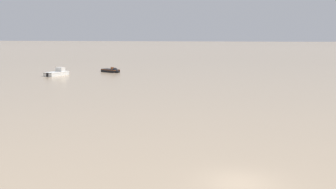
{
  "coord_description": "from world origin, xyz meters",
  "views": [
    {
      "loc": [
        -0.85,
        -22.94,
        8.67
      ],
      "look_at": [
        -8.48,
        28.73,
        0.69
      ],
      "focal_mm": 43.17,
      "sensor_mm": 36.0,
      "label": 1
    }
  ],
  "objects": [
    {
      "name": "motorboat_moored_2",
      "position": [
        -35.39,
        56.44,
        0.36
      ],
      "size": [
        3.91,
        6.58,
        2.37
      ],
      "rotation": [
        0.0,
        0.0,
        1.27
      ],
      "color": "white",
      "rests_on": "ground"
    },
    {
      "name": "ground_plane",
      "position": [
        0.0,
        0.0,
        0.0
      ],
      "size": [
        800.0,
        800.0,
        0.0
      ],
      "primitive_type": "plane",
      "color": "tan"
    },
    {
      "name": "motorboat_moored_3",
      "position": [
        -26.12,
        63.7,
        0.25
      ],
      "size": [
        5.36,
        4.53,
        1.81
      ],
      "rotation": [
        0.0,
        0.0,
        5.67
      ],
      "color": "black",
      "rests_on": "ground"
    }
  ]
}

